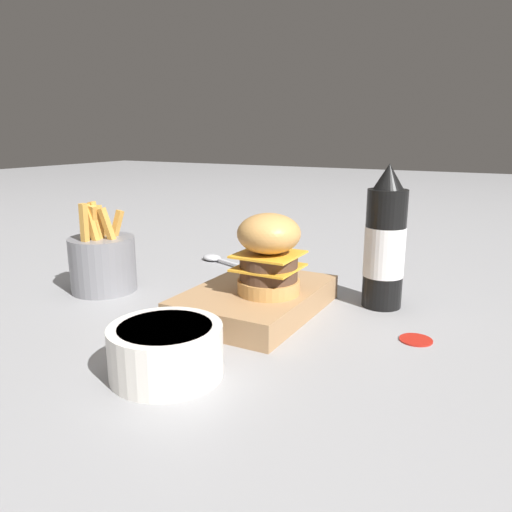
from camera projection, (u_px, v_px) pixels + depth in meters
ground_plane at (223, 301)px, 0.81m from camera, size 6.00×6.00×0.00m
serving_board at (256, 300)px, 0.75m from camera, size 0.25×0.17×0.04m
burger at (269, 253)px, 0.71m from camera, size 0.09×0.09×0.12m
ketchup_bottle at (385, 244)px, 0.76m from camera, size 0.06×0.06×0.22m
fries_basket at (103, 262)px, 0.85m from camera, size 0.11×0.11×0.16m
side_bowl at (166, 349)px, 0.56m from camera, size 0.13×0.13×0.06m
spoon at (217, 259)px, 1.05m from camera, size 0.07×0.15×0.01m
ketchup_puddle at (416, 339)px, 0.65m from camera, size 0.04×0.04×0.00m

